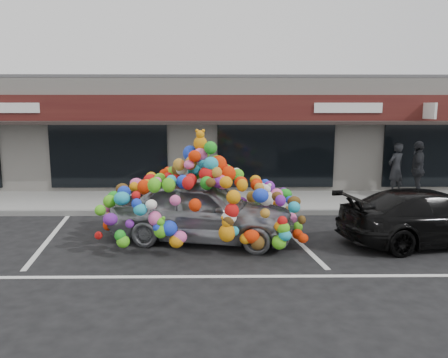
{
  "coord_description": "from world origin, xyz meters",
  "views": [
    {
      "loc": [
        0.95,
        -10.16,
        3.18
      ],
      "look_at": [
        1.09,
        1.4,
        1.27
      ],
      "focal_mm": 35.0,
      "sensor_mm": 36.0,
      "label": 1
    }
  ],
  "objects_px": {
    "black_sedan": "(431,217)",
    "pedestrian_a": "(396,169)",
    "toy_car": "(203,203)",
    "pedestrian_c": "(417,170)"
  },
  "relations": [
    {
      "from": "black_sedan",
      "to": "pedestrian_a",
      "type": "relative_size",
      "value": 2.42
    },
    {
      "from": "toy_car",
      "to": "pedestrian_a",
      "type": "bearing_deg",
      "value": -41.55
    },
    {
      "from": "pedestrian_c",
      "to": "pedestrian_a",
      "type": "bearing_deg",
      "value": -126.65
    },
    {
      "from": "black_sedan",
      "to": "pedestrian_c",
      "type": "relative_size",
      "value": 2.27
    },
    {
      "from": "toy_car",
      "to": "black_sedan",
      "type": "height_order",
      "value": "toy_car"
    },
    {
      "from": "toy_car",
      "to": "pedestrian_c",
      "type": "distance_m",
      "value": 8.14
    },
    {
      "from": "toy_car",
      "to": "pedestrian_a",
      "type": "height_order",
      "value": "toy_car"
    },
    {
      "from": "black_sedan",
      "to": "pedestrian_a",
      "type": "height_order",
      "value": "pedestrian_a"
    },
    {
      "from": "toy_car",
      "to": "pedestrian_c",
      "type": "xyz_separation_m",
      "value": [
        7.01,
        4.14,
        0.2
      ]
    },
    {
      "from": "toy_car",
      "to": "black_sedan",
      "type": "xyz_separation_m",
      "value": [
        5.37,
        -0.29,
        -0.28
      ]
    }
  ]
}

